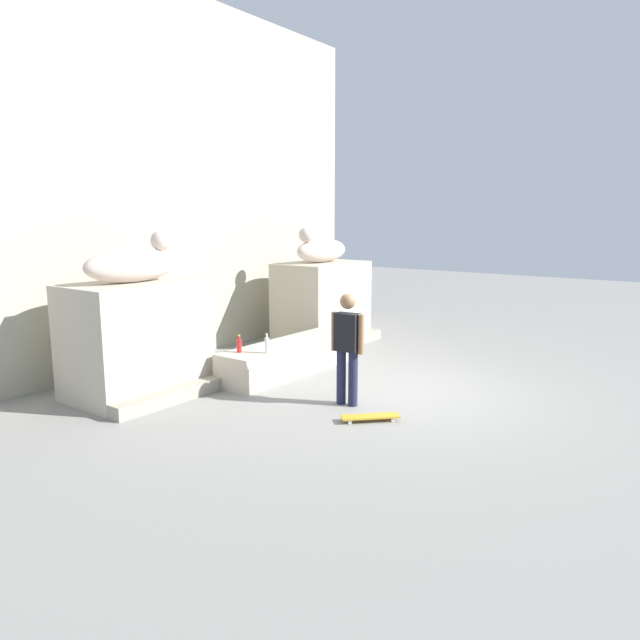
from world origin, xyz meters
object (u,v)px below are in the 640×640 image
skateboard (370,417)px  bottle_clear (267,345)px  statue_reclining_left (134,264)px  skater (347,344)px  bottle_red (239,345)px  statue_reclining_right (321,249)px

skateboard → bottle_clear: bottle_clear is taller
statue_reclining_left → skater: statue_reclining_left is taller
bottle_red → statue_reclining_right: bearing=15.5°
statue_reclining_left → bottle_red: (1.22, -1.00, -1.37)m
statue_reclining_right → skateboard: bearing=44.5°
skateboard → bottle_clear: size_ratio=2.18×
skater → bottle_clear: bearing=-4.0°
statue_reclining_right → skateboard: 5.61m
bottle_red → skateboard: bearing=-93.8°
skateboard → bottle_red: bearing=-49.0°
statue_reclining_right → skater: bearing=42.1°
statue_reclining_right → bottle_red: (-3.62, -1.00, -1.37)m
bottle_clear → statue_reclining_left: bearing=136.0°
skater → skateboard: skater is taller
skateboard → bottle_red: bottle_red is taller
bottle_clear → bottle_red: bearing=120.1°
statue_reclining_left → statue_reclining_right: 4.83m
statue_reclining_right → skater: 4.64m
skater → bottle_clear: skater is taller
bottle_clear → bottle_red: bottle_clear is taller
skater → skateboard: (-0.41, -0.66, -0.86)m
statue_reclining_right → skateboard: size_ratio=2.27×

